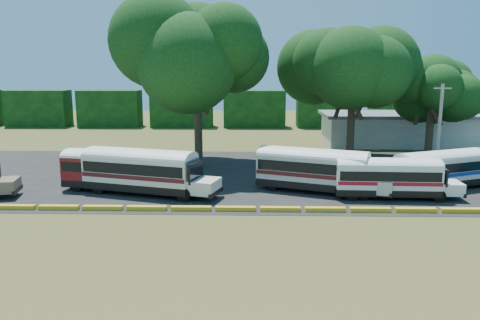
{
  "coord_description": "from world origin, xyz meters",
  "views": [
    {
      "loc": [
        -0.43,
        -29.2,
        9.35
      ],
      "look_at": [
        -1.33,
        6.0,
        2.53
      ],
      "focal_mm": 35.0,
      "sensor_mm": 36.0,
      "label": 1
    }
  ],
  "objects_px": {
    "bus_cream_west": "(143,169)",
    "bus_white_red": "(389,176)",
    "bus_red": "(118,167)",
    "tree_west": "(197,49)"
  },
  "relations": [
    {
      "from": "bus_red",
      "to": "bus_cream_west",
      "type": "height_order",
      "value": "bus_cream_west"
    },
    {
      "from": "bus_red",
      "to": "bus_white_red",
      "type": "xyz_separation_m",
      "value": [
        20.58,
        -1.64,
        -0.15
      ]
    },
    {
      "from": "bus_red",
      "to": "bus_cream_west",
      "type": "distance_m",
      "value": 2.39
    },
    {
      "from": "bus_red",
      "to": "tree_west",
      "type": "xyz_separation_m",
      "value": [
        5.14,
        10.54,
        9.46
      ]
    },
    {
      "from": "bus_cream_west",
      "to": "tree_west",
      "type": "relative_size",
      "value": 0.7
    },
    {
      "from": "bus_white_red",
      "to": "bus_red",
      "type": "bearing_deg",
      "value": 177.56
    },
    {
      "from": "bus_red",
      "to": "bus_white_red",
      "type": "relative_size",
      "value": 1.09
    },
    {
      "from": "bus_cream_west",
      "to": "tree_west",
      "type": "distance_m",
      "value": 15.1
    },
    {
      "from": "bus_red",
      "to": "bus_cream_west",
      "type": "bearing_deg",
      "value": -12.87
    },
    {
      "from": "bus_cream_west",
      "to": "bus_white_red",
      "type": "bearing_deg",
      "value": 14.2
    }
  ]
}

